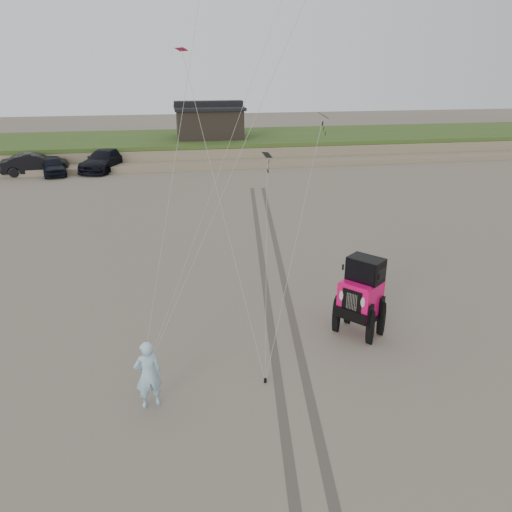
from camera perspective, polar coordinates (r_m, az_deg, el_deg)
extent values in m
plane|color=#6B6054|center=(14.47, 0.60, -14.06)|extent=(160.00, 160.00, 0.00)
cube|color=#7A6B54|center=(50.24, -7.72, 12.23)|extent=(160.00, 12.00, 1.40)
cube|color=#2D4719|center=(50.12, -7.77, 13.19)|extent=(160.00, 12.00, 0.35)
cube|color=#7A6B54|center=(43.92, -7.24, 10.38)|extent=(160.00, 3.50, 0.50)
cube|color=black|center=(49.08, -5.39, 14.86)|extent=(6.00, 5.00, 2.60)
cube|color=black|center=(48.95, -5.45, 16.52)|extent=(6.40, 5.40, 0.25)
cube|color=black|center=(48.92, -5.46, 16.95)|extent=(6.40, 1.20, 0.50)
imported|color=black|center=(43.50, -22.16, 9.54)|extent=(2.72, 4.54, 1.45)
imported|color=black|center=(44.19, -23.96, 9.59)|extent=(5.21, 2.33, 1.66)
imported|color=black|center=(43.94, -16.92, 10.45)|extent=(4.39, 6.31, 1.70)
imported|color=#89BAD4|center=(13.34, -12.23, -13.09)|extent=(0.78, 0.60, 1.90)
cube|color=#B71640|center=(19.70, -8.52, 22.33)|extent=(0.50, 0.51, 0.14)
cube|color=black|center=(17.07, 7.71, 15.63)|extent=(0.31, 0.49, 0.18)
cube|color=black|center=(19.90, 1.29, 11.48)|extent=(0.47, 0.52, 0.27)
cylinder|color=black|center=(14.53, -13.11, -14.25)|extent=(0.08, 0.08, 0.12)
cylinder|color=black|center=(14.38, 1.07, -14.03)|extent=(0.08, 0.08, 0.12)
cube|color=#4C443D|center=(21.65, 0.80, -1.50)|extent=(4.42, 29.74, 0.01)
cube|color=#4C443D|center=(21.81, 2.86, -1.35)|extent=(4.42, 29.74, 0.01)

